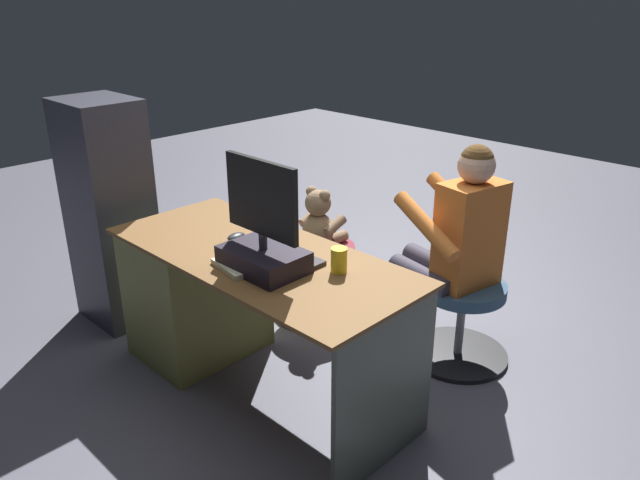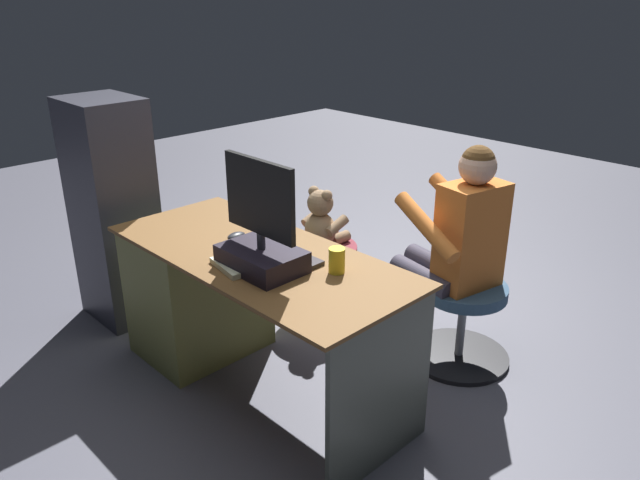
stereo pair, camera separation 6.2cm
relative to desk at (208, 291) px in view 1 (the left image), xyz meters
name	(u,v)px [view 1 (the left image)]	position (x,y,z in m)	size (l,w,h in m)	color
ground_plane	(323,353)	(-0.42, -0.42, -0.38)	(10.00, 10.00, 0.00)	#50505C
desk	(208,291)	(0.00, 0.00, 0.00)	(1.54, 0.67, 0.73)	brown
monitor	(263,241)	(-0.57, 0.09, 0.47)	(0.41, 0.25, 0.48)	black
keyboard	(282,254)	(-0.52, -0.05, 0.35)	(0.42, 0.14, 0.02)	#262124
computer_mouse	(236,237)	(-0.23, -0.03, 0.36)	(0.06, 0.10, 0.04)	#24262A
cup	(339,260)	(-0.81, -0.11, 0.40)	(0.07, 0.07, 0.11)	yellow
tv_remote	(238,247)	(-0.31, 0.03, 0.35)	(0.04, 0.15, 0.02)	black
notebook_binder	(254,261)	(-0.49, 0.09, 0.36)	(0.22, 0.30, 0.02)	beige
office_chair_teddy	(318,276)	(-0.08, -0.73, -0.14)	(0.56, 0.56, 0.44)	black
teddy_bear	(320,221)	(-0.08, -0.74, 0.21)	(0.25, 0.25, 0.35)	#917252
visitor_chair	(461,315)	(-0.96, -0.91, -0.13)	(0.53, 0.53, 0.44)	black
person	(451,238)	(-0.87, -0.89, 0.29)	(0.59, 0.55, 1.16)	orange
equipment_rack	(110,214)	(0.74, 0.11, 0.26)	(0.44, 0.36, 1.29)	#2D2E37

